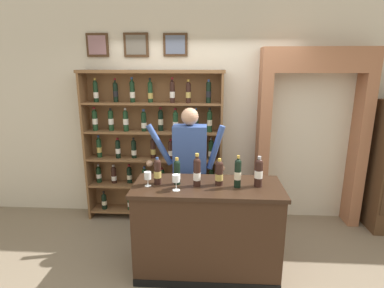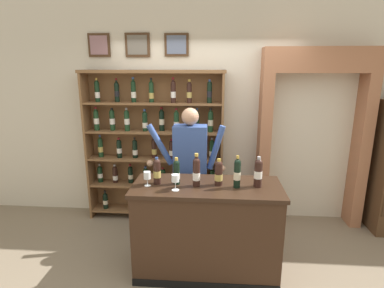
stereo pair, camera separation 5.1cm
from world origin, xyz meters
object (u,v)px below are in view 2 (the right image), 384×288
(tasting_bottle_prosecco, at_px, (219,173))
(tasting_bottle_super_tuscan, at_px, (177,172))
(tasting_counter, at_px, (206,229))
(tasting_bottle_vin_santo, at_px, (196,171))
(tasting_bottle_chianti, at_px, (258,172))
(wine_glass_spare, at_px, (175,179))
(tasting_bottle_bianco, at_px, (237,173))
(tasting_bottle_riserva, at_px, (157,171))
(wine_glass_center, at_px, (147,176))
(shopkeeper, at_px, (190,162))
(wine_shelf, at_px, (155,143))

(tasting_bottle_prosecco, bearing_deg, tasting_bottle_super_tuscan, -179.30)
(tasting_counter, distance_m, tasting_bottle_vin_santo, 0.66)
(tasting_bottle_vin_santo, bearing_deg, tasting_bottle_prosecco, 10.78)
(tasting_bottle_chianti, height_order, wine_glass_spare, tasting_bottle_chianti)
(tasting_bottle_prosecco, bearing_deg, wine_glass_spare, -157.83)
(tasting_bottle_prosecco, xyz_separation_m, wine_glass_spare, (-0.42, -0.17, -0.02))
(tasting_bottle_vin_santo, height_order, tasting_bottle_bianco, tasting_bottle_vin_santo)
(wine_glass_spare, bearing_deg, tasting_bottle_chianti, 11.05)
(tasting_bottle_super_tuscan, distance_m, tasting_bottle_prosecco, 0.42)
(tasting_bottle_chianti, distance_m, wine_glass_spare, 0.82)
(tasting_bottle_super_tuscan, height_order, tasting_bottle_prosecco, tasting_bottle_super_tuscan)
(tasting_bottle_riserva, distance_m, wine_glass_center, 0.12)
(tasting_counter, relative_size, tasting_bottle_super_tuscan, 5.39)
(tasting_bottle_chianti, relative_size, wine_glass_spare, 1.94)
(shopkeeper, xyz_separation_m, tasting_bottle_prosecco, (0.33, -0.56, 0.08))
(tasting_bottle_prosecco, relative_size, tasting_bottle_bianco, 0.85)
(tasting_bottle_riserva, bearing_deg, tasting_bottle_prosecco, 0.66)
(tasting_bottle_riserva, distance_m, tasting_bottle_super_tuscan, 0.20)
(tasting_bottle_super_tuscan, bearing_deg, wine_shelf, 111.10)
(wine_shelf, distance_m, wine_glass_center, 1.27)
(tasting_bottle_prosecco, bearing_deg, tasting_bottle_chianti, -1.85)
(shopkeeper, xyz_separation_m, wine_glass_spare, (-0.08, -0.73, 0.06))
(tasting_counter, height_order, tasting_bottle_chianti, tasting_bottle_chianti)
(tasting_counter, height_order, tasting_bottle_riserva, tasting_bottle_riserva)
(tasting_bottle_prosecco, relative_size, wine_glass_spare, 1.72)
(tasting_counter, height_order, tasting_bottle_bianco, tasting_bottle_bianco)
(tasting_counter, relative_size, tasting_bottle_riserva, 5.39)
(tasting_bottle_bianco, bearing_deg, tasting_bottle_super_tuscan, 175.98)
(tasting_bottle_bianco, height_order, wine_glass_center, tasting_bottle_bianco)
(shopkeeper, bearing_deg, tasting_counter, -69.16)
(tasting_bottle_super_tuscan, distance_m, tasting_bottle_vin_santo, 0.21)
(tasting_counter, xyz_separation_m, tasting_bottle_super_tuscan, (-0.31, 0.01, 0.62))
(tasting_counter, xyz_separation_m, tasting_bottle_bianco, (0.30, -0.03, 0.64))
(tasting_counter, bearing_deg, shopkeeper, 110.84)
(tasting_bottle_riserva, bearing_deg, wine_shelf, 102.28)
(tasting_bottle_prosecco, distance_m, wine_glass_center, 0.72)
(wine_shelf, distance_m, shopkeeper, 0.83)
(wine_shelf, height_order, tasting_bottle_prosecco, wine_shelf)
(tasting_bottle_super_tuscan, bearing_deg, tasting_counter, -2.07)
(wine_glass_spare, relative_size, wine_glass_center, 1.07)
(wine_shelf, xyz_separation_m, tasting_bottle_chianti, (1.27, -1.19, 0.02))
(shopkeeper, relative_size, tasting_bottle_chianti, 5.42)
(tasting_bottle_riserva, bearing_deg, tasting_bottle_chianti, -0.31)
(wine_shelf, relative_size, tasting_bottle_chianti, 6.74)
(tasting_bottle_super_tuscan, relative_size, tasting_bottle_prosecco, 1.01)
(tasting_bottle_bianco, bearing_deg, tasting_bottle_chianti, 9.63)
(tasting_counter, bearing_deg, tasting_bottle_vin_santo, -166.39)
(tasting_bottle_vin_santo, relative_size, tasting_bottle_bianco, 1.04)
(shopkeeper, xyz_separation_m, tasting_bottle_riserva, (-0.29, -0.57, 0.08))
(tasting_bottle_riserva, xyz_separation_m, tasting_bottle_chianti, (1.01, -0.01, 0.02))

